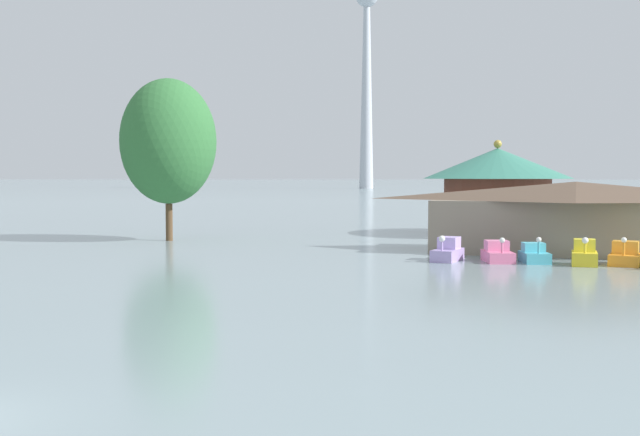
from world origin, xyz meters
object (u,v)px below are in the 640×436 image
Objects in this scene: pedal_boat_orange at (625,256)px; distant_broadcast_tower at (367,16)px; pedal_boat_pink at (498,253)px; pedal_boat_cyan at (534,255)px; shoreline_tree_tall_left at (168,141)px; boathouse at (575,216)px; pedal_boat_yellow at (584,255)px; green_roof_pavilion at (497,184)px; pedal_boat_lavender at (448,251)px.

distant_broadcast_tower is at bearing -155.00° from pedal_boat_orange.
pedal_boat_pink is 1.15× the size of pedal_boat_cyan.
pedal_boat_orange is 0.21× the size of shoreline_tree_tall_left.
pedal_boat_pink is at bearing -122.56° from boathouse.
pedal_boat_yellow is at bearing -64.77° from pedal_boat_orange.
pedal_boat_orange is (7.05, 0.40, 0.04)m from pedal_boat_pink.
pedal_boat_orange is 34.44m from shoreline_tree_tall_left.
green_roof_pavilion is at bearing -149.68° from pedal_boat_orange.
green_roof_pavilion reaches higher than pedal_boat_yellow.
pedal_boat_pink is (2.89, 0.29, -0.07)m from pedal_boat_lavender.
distant_broadcast_tower is at bearing 178.65° from pedal_boat_pink.
shoreline_tree_tall_left is 254.11m from distant_broadcast_tower.
pedal_boat_yellow is at bearing 97.26° from pedal_boat_lavender.
pedal_boat_yellow is at bearing 63.50° from pedal_boat_cyan.
distant_broadcast_tower is (-77.20, 243.76, 63.42)m from boathouse.
pedal_boat_orange is 270.61m from distant_broadcast_tower.
shoreline_tree_tall_left is at bearing -105.63° from pedal_boat_yellow.
pedal_boat_pink is at bearing -73.79° from distant_broadcast_tower.
pedal_boat_pink is 1.35× the size of pedal_boat_yellow.
shoreline_tree_tall_left is (-30.17, 0.90, 5.27)m from boathouse.
pedal_boat_lavender is 22.54m from green_roof_pavilion.
pedal_boat_yellow reaches higher than pedal_boat_pink.
shoreline_tree_tall_left is at bearing -101.80° from pedal_boat_lavender.
pedal_boat_yellow is at bearing -85.80° from boathouse.
distant_broadcast_tower reaches higher than green_roof_pavilion.
pedal_boat_yellow reaches higher than pedal_boat_lavender.
pedal_boat_lavender is 25.33m from shoreline_tree_tall_left.
pedal_boat_lavender is at bearing -91.14° from pedal_boat_yellow.
green_roof_pavilion reaches higher than pedal_boat_orange.
boathouse is at bearing 144.65° from pedal_boat_cyan.
pedal_boat_pink is at bearing -79.47° from pedal_boat_orange.
pedal_boat_cyan is at bearing -79.11° from green_roof_pavilion.
shoreline_tree_tall_left is 0.08× the size of distant_broadcast_tower.
pedal_boat_yellow is 0.18× the size of green_roof_pavilion.
pedal_boat_orange reaches higher than pedal_boat_lavender.
pedal_boat_lavender is 1.32× the size of pedal_boat_yellow.
pedal_boat_lavender is 268.49m from distant_broadcast_tower.
pedal_boat_lavender is 2.90m from pedal_boat_pink.
shoreline_tree_tall_left reaches higher than pedal_boat_cyan.
shoreline_tree_tall_left is at bearing 178.29° from boathouse.
pedal_boat_pink is 4.87m from pedal_boat_yellow.
green_roof_pavilion is (-4.18, 21.75, 3.85)m from pedal_boat_cyan.
pedal_boat_orange is (9.94, 0.69, -0.03)m from pedal_boat_lavender.
distant_broadcast_tower is at bearing 107.20° from green_roof_pavilion.
pedal_boat_orange reaches higher than pedal_boat_cyan.
boathouse reaches higher than pedal_boat_yellow.
boathouse is 263.44m from distant_broadcast_tower.
pedal_boat_orange is at bearing 101.38° from pedal_boat_lavender.
green_roof_pavilion is 27.88m from shoreline_tree_tall_left.
pedal_boat_yellow is (7.75, -0.02, 0.03)m from pedal_boat_lavender.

